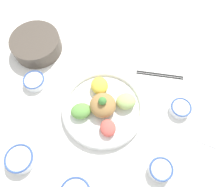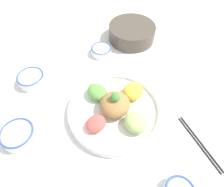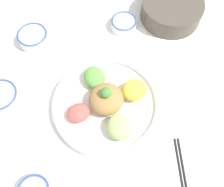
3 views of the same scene
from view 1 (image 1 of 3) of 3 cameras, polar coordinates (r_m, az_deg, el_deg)
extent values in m
plane|color=white|center=(0.91, -2.45, -3.79)|extent=(2.40, 2.40, 0.00)
cylinder|color=white|center=(0.90, -2.15, -4.02)|extent=(0.33, 0.33, 0.02)
torus|color=white|center=(0.88, -2.18, -3.67)|extent=(0.33, 0.33, 0.02)
ellipsoid|color=#B7DB7A|center=(0.87, 3.67, -2.04)|extent=(0.08, 0.09, 0.05)
ellipsoid|color=yellow|center=(0.90, -3.28, 2.09)|extent=(0.09, 0.08, 0.05)
ellipsoid|color=#6BAD4C|center=(0.87, -8.16, -4.32)|extent=(0.08, 0.09, 0.05)
ellipsoid|color=#E55B51|center=(0.84, -1.07, -9.01)|extent=(0.08, 0.07, 0.04)
ellipsoid|color=#AD7F47|center=(0.86, -2.25, -3.00)|extent=(0.10, 0.10, 0.07)
sphere|color=#478E3D|center=(0.82, -2.35, -1.90)|extent=(0.03, 0.03, 0.03)
cylinder|color=white|center=(0.90, -22.75, -15.53)|extent=(0.11, 0.11, 0.04)
torus|color=#38569E|center=(0.88, -23.20, -15.31)|extent=(0.11, 0.11, 0.01)
cylinder|color=maroon|center=(0.89, -23.14, -15.34)|extent=(0.09, 0.09, 0.00)
cylinder|color=white|center=(1.00, -19.54, 3.00)|extent=(0.09, 0.09, 0.03)
torus|color=#38569E|center=(0.99, -19.81, 3.41)|extent=(0.09, 0.09, 0.01)
cylinder|color=#DBB251|center=(0.99, -19.76, 3.33)|extent=(0.08, 0.08, 0.00)
cylinder|color=white|center=(0.85, 12.51, -18.83)|extent=(0.09, 0.09, 0.04)
torus|color=#38569E|center=(0.83, 12.77, -18.69)|extent=(0.09, 0.09, 0.01)
cylinder|color=white|center=(0.84, 12.73, -18.71)|extent=(0.07, 0.07, 0.00)
cylinder|color=white|center=(0.93, 17.40, -3.76)|extent=(0.08, 0.08, 0.03)
torus|color=#38569E|center=(0.92, 17.65, -3.43)|extent=(0.08, 0.08, 0.01)
cylinder|color=maroon|center=(0.92, 17.60, -3.49)|extent=(0.07, 0.07, 0.00)
cylinder|color=#51473D|center=(1.08, -19.14, 12.03)|extent=(0.22, 0.22, 0.07)
ellipsoid|color=#B27F47|center=(1.06, -19.53, 12.78)|extent=(0.19, 0.19, 0.03)
cylinder|color=black|center=(1.00, 12.41, 5.07)|extent=(0.10, 0.19, 0.01)
cylinder|color=black|center=(0.99, 12.38, 4.58)|extent=(0.10, 0.19, 0.01)
cube|color=silver|center=(0.85, -3.04, -21.53)|extent=(0.03, 0.08, 0.01)
ellipsoid|color=silver|center=(0.85, 0.41, -19.54)|extent=(0.05, 0.05, 0.01)
cube|color=silver|center=(0.94, 23.62, -11.89)|extent=(0.07, 0.07, 0.01)
ellipsoid|color=silver|center=(0.92, 20.05, -10.71)|extent=(0.06, 0.06, 0.01)
camera|label=2|loc=(0.38, 41.32, -0.77)|focal=30.00mm
camera|label=3|loc=(0.40, 56.01, 30.11)|focal=42.00mm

